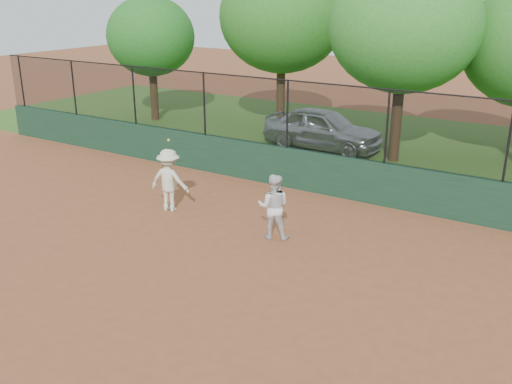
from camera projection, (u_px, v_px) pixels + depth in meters
The scene contains 10 objects.
ground at pixel (170, 267), 12.19m from camera, with size 80.00×80.00×0.00m, color brown.
back_wall at pixel (301, 170), 16.78m from camera, with size 26.00×0.20×1.20m, color #1C3E28.
grass_strip at pixel (374, 145), 21.78m from camera, with size 36.00×12.00×0.01m, color #2F571B.
parked_car at pixel (323, 128), 21.09m from camera, with size 1.79×4.45×1.52m, color #A9AEB3.
player_second at pixel (274, 207), 13.39m from camera, with size 0.77×0.60×1.59m, color silver.
player_main at pixel (169, 180), 15.09m from camera, with size 1.19×0.82×2.10m.
fence_assembly at pixel (302, 115), 16.25m from camera, with size 26.00×0.06×2.00m.
tree_0 at pixel (151, 37), 24.87m from camera, with size 3.98×3.62×5.41m.
tree_1 at pixel (282, 17), 22.56m from camera, with size 5.12×4.65×6.81m.
tree_2 at pixel (404, 27), 18.32m from camera, with size 4.98×4.52×6.65m.
Camera 1 is at (7.36, -8.31, 5.60)m, focal length 40.00 mm.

